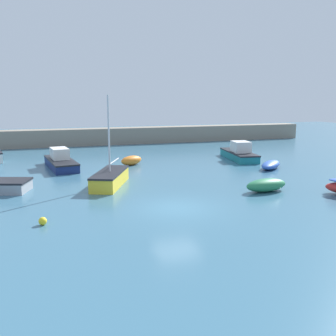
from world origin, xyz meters
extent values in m
cube|color=#38667F|center=(0.00, 0.00, -0.10)|extent=(120.00, 120.00, 0.20)
cube|color=gray|center=(0.00, 29.71, 1.05)|extent=(58.01, 2.51, 2.09)
ellipsoid|color=orange|center=(0.62, 13.83, 0.42)|extent=(2.43, 1.94, 0.84)
ellipsoid|color=#2D56B7|center=(11.45, 8.40, 0.33)|extent=(3.36, 3.19, 0.66)
cube|color=teal|center=(11.34, 13.70, 0.32)|extent=(2.86, 6.35, 0.64)
cube|color=black|center=(11.34, 13.70, 0.70)|extent=(2.91, 6.48, 0.12)
cube|color=silver|center=(11.26, 13.25, 1.22)|extent=(1.80, 2.15, 1.16)
cube|color=yellow|center=(-2.55, 6.40, 0.44)|extent=(3.38, 5.03, 0.88)
cube|color=black|center=(-2.55, 6.40, 0.94)|extent=(3.45, 5.13, 0.12)
cylinder|color=silver|center=(-2.55, 6.40, 3.50)|extent=(0.12, 0.12, 5.24)
cylinder|color=silver|center=(-2.03, 7.57, 1.49)|extent=(1.12, 2.37, 0.10)
ellipsoid|color=#287A4C|center=(6.68, 1.69, 0.42)|extent=(3.06, 1.54, 0.83)
cube|color=navy|center=(-5.43, 14.28, 0.31)|extent=(2.67, 6.38, 0.63)
cube|color=black|center=(-5.43, 14.28, 0.69)|extent=(2.72, 6.50, 0.12)
cube|color=silver|center=(-5.49, 14.74, 1.15)|extent=(1.61, 2.40, 1.04)
sphere|color=yellow|center=(-6.94, -0.60, 0.19)|extent=(0.39, 0.39, 0.39)
camera|label=1|loc=(-6.62, -18.47, 5.91)|focal=40.00mm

